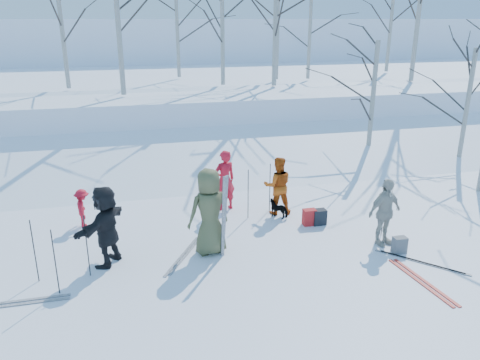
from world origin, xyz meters
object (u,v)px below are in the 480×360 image
object	(u,v)px
skier_redor_behind	(278,186)
skier_olive_center	(209,212)
skier_grey_west	(106,226)
skier_red_north	(225,180)
backpack_red	(309,217)
skier_red_seated	(83,208)
dog	(279,208)
skier_cream_east	(385,212)
backpack_dark	(319,217)
backpack_grey	(399,245)

from	to	relation	value
skier_redor_behind	skier_olive_center	bearing A→B (deg)	48.94
skier_olive_center	skier_grey_west	size ratio (longest dim) A/B	1.12
skier_red_north	backpack_red	world-z (taller)	skier_red_north
skier_red_seated	dog	xyz separation A→B (m)	(4.98, -0.60, -0.26)
skier_redor_behind	skier_red_seated	xyz separation A→B (m)	(-5.02, 0.34, -0.29)
skier_olive_center	skier_red_north	world-z (taller)	skier_olive_center
skier_cream_east	dog	world-z (taller)	skier_cream_east
skier_red_north	backpack_dark	distance (m)	2.72
skier_redor_behind	backpack_red	bearing A→B (deg)	130.11
skier_red_north	skier_redor_behind	size ratio (longest dim) A/B	1.07
skier_redor_behind	skier_cream_east	xyz separation A→B (m)	(1.81, -2.33, 0.01)
skier_cream_east	skier_redor_behind	bearing A→B (deg)	112.48
skier_red_north	skier_red_seated	distance (m)	3.73
skier_cream_east	skier_grey_west	world-z (taller)	skier_grey_west
backpack_grey	backpack_dark	xyz separation A→B (m)	(-1.14, 1.88, 0.01)
backpack_red	skier_redor_behind	bearing A→B (deg)	120.78
skier_red_north	backpack_grey	xyz separation A→B (m)	(3.27, -3.45, -0.65)
skier_olive_center	skier_red_seated	size ratio (longest dim) A/B	1.98
skier_olive_center	skier_red_north	size ratio (longest dim) A/B	1.17
skier_redor_behind	skier_grey_west	bearing A→B (deg)	31.29
skier_olive_center	backpack_red	xyz separation A→B (m)	(2.73, 0.86, -0.77)
skier_olive_center	skier_red_seated	bearing A→B (deg)	-49.29
skier_olive_center	backpack_grey	xyz separation A→B (m)	(4.13, -1.04, -0.79)
skier_grey_west	backpack_grey	bearing A→B (deg)	111.32
skier_redor_behind	skier_red_seated	distance (m)	5.04
skier_cream_east	skier_grey_west	distance (m)	6.22
skier_red_north	backpack_red	size ratio (longest dim) A/B	4.00
skier_cream_east	backpack_dark	distance (m)	1.80
skier_grey_west	backpack_dark	xyz separation A→B (m)	(5.19, 0.80, -0.68)
skier_cream_east	backpack_red	bearing A→B (deg)	116.60
skier_olive_center	backpack_dark	xyz separation A→B (m)	(2.98, 0.83, -0.78)
skier_red_seated	backpack_red	size ratio (longest dim) A/B	2.36
skier_red_seated	skier_grey_west	world-z (taller)	skier_grey_west
skier_red_seated	skier_red_north	bearing A→B (deg)	-90.86
skier_redor_behind	backpack_dark	size ratio (longest dim) A/B	3.93
skier_olive_center	skier_redor_behind	size ratio (longest dim) A/B	1.25
dog	backpack_dark	size ratio (longest dim) A/B	1.40
skier_red_seated	backpack_grey	distance (m)	7.68
skier_olive_center	backpack_red	bearing A→B (deg)	-174.98
skier_red_seated	backpack_red	bearing A→B (deg)	-107.94
skier_redor_behind	skier_grey_west	xyz separation A→B (m)	(-4.38, -1.76, 0.09)
skier_cream_east	dog	xyz separation A→B (m)	(-1.85, 2.07, -0.56)
skier_olive_center	backpack_grey	size ratio (longest dim) A/B	5.18
skier_red_seated	skier_grey_west	xyz separation A→B (m)	(0.65, -2.11, 0.39)
skier_red_north	dog	distance (m)	1.66
skier_olive_center	skier_redor_behind	xyz separation A→B (m)	(2.17, 1.79, -0.20)
skier_red_seated	skier_olive_center	bearing A→B (deg)	-131.86
skier_olive_center	skier_redor_behind	world-z (taller)	skier_olive_center
skier_olive_center	skier_red_north	distance (m)	2.56
skier_red_north	backpack_dark	bearing A→B (deg)	129.16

